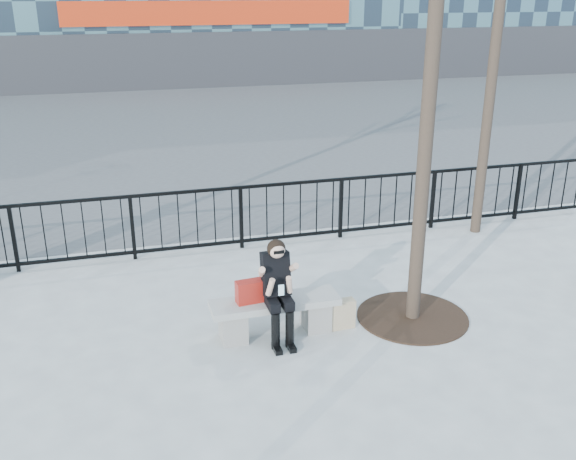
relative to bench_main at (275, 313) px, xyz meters
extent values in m
plane|color=gray|center=(0.00, 0.00, -0.30)|extent=(120.00, 120.00, 0.00)
cube|color=#474747|center=(0.00, 15.00, -0.30)|extent=(60.00, 23.00, 0.01)
cube|color=black|center=(0.00, 3.00, 0.78)|extent=(14.00, 0.05, 0.05)
cube|color=black|center=(0.00, 3.00, -0.18)|extent=(14.00, 0.05, 0.05)
cube|color=#2D2D30|center=(3.00, 21.96, 0.90)|extent=(18.00, 0.08, 2.40)
cube|color=#B3280B|center=(3.00, 21.90, 2.90)|extent=(12.60, 0.12, 1.00)
cube|color=#2D2D30|center=(20.00, 21.96, 0.90)|extent=(16.00, 0.08, 2.40)
cylinder|color=black|center=(1.90, -0.10, 3.45)|extent=(0.18, 0.18, 7.50)
cylinder|color=black|center=(4.50, 2.60, 3.20)|extent=(0.18, 0.18, 7.00)
cylinder|color=black|center=(1.90, -0.10, -0.29)|extent=(1.50, 1.50, 0.02)
cube|color=slate|center=(-0.55, 0.00, -0.10)|extent=(0.32, 0.38, 0.40)
cube|color=slate|center=(0.55, 0.00, -0.10)|extent=(0.32, 0.38, 0.40)
cube|color=gray|center=(0.00, 0.00, 0.14)|extent=(1.65, 0.46, 0.09)
cube|color=maroon|center=(-0.32, 0.02, 0.33)|extent=(0.36, 0.20, 0.29)
cube|color=beige|center=(0.84, -0.09, -0.10)|extent=(0.42, 0.17, 0.39)
camera|label=1|loc=(-1.85, -7.06, 3.89)|focal=40.00mm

